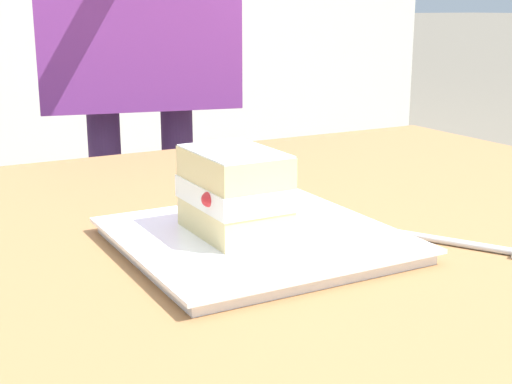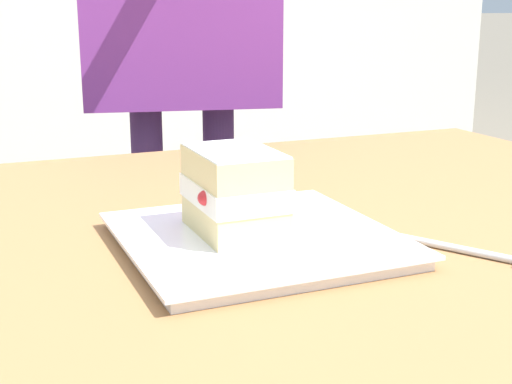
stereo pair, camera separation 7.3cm
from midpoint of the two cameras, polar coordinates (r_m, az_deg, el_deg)
dessert_plate at (r=0.75m, az=-2.81°, el=-3.85°), size 0.27×0.27×0.02m
cake_slice at (r=0.73m, az=-4.58°, el=-0.04°), size 0.12×0.09×0.09m
dessert_fork at (r=0.77m, az=14.11°, el=-4.15°), size 0.15×0.10×0.01m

